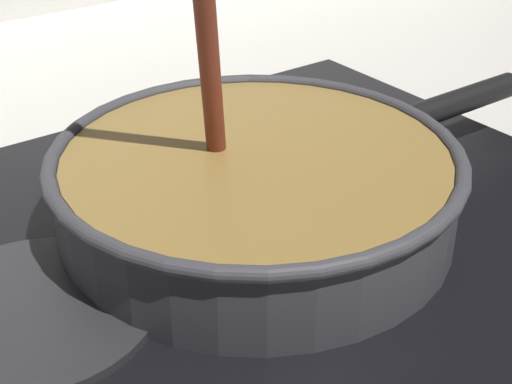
# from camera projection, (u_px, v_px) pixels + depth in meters

# --- Properties ---
(hob_plate) EXTENTS (0.56, 0.48, 0.01)m
(hob_plate) POSITION_uv_depth(u_px,v_px,m) (256.00, 233.00, 0.57)
(hob_plate) COLOR black
(hob_plate) RESTS_ON ground
(burner_ring) EXTENTS (0.16, 0.16, 0.01)m
(burner_ring) POSITION_uv_depth(u_px,v_px,m) (256.00, 222.00, 0.57)
(burner_ring) COLOR #592D0C
(burner_ring) RESTS_ON hob_plate
(spare_burner) EXTENTS (0.16, 0.16, 0.01)m
(spare_burner) POSITION_uv_depth(u_px,v_px,m) (33.00, 310.00, 0.48)
(spare_burner) COLOR #262628
(spare_burner) RESTS_ON hob_plate
(cooking_pan) EXTENTS (0.43, 0.30, 0.33)m
(cooking_pan) POSITION_uv_depth(u_px,v_px,m) (257.00, 185.00, 0.55)
(cooking_pan) COLOR #38383D
(cooking_pan) RESTS_ON hob_plate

